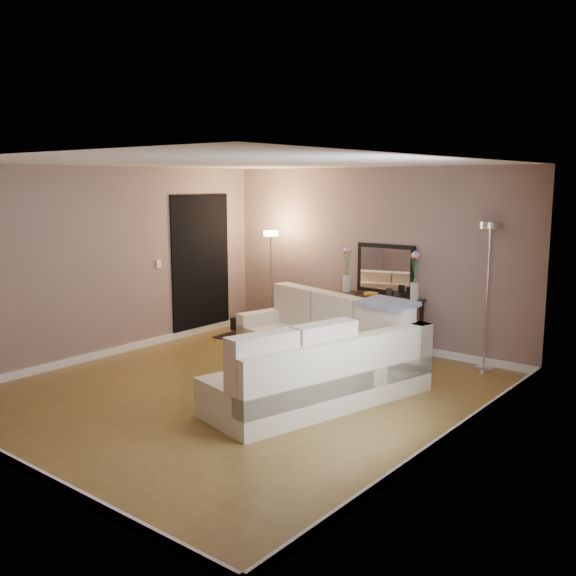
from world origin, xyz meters
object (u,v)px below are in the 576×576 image
Objects in this scene: floor_lamp_unlit at (488,266)px; floor_lamp_lit at (271,262)px; sectional_sofa at (319,354)px; console_table at (374,319)px.

floor_lamp_lit is at bearing -176.39° from floor_lamp_unlit.
floor_lamp_lit is 0.86× the size of floor_lamp_unlit.
floor_lamp_lit reaches higher than sectional_sofa.
sectional_sofa is at bearing -37.08° from floor_lamp_lit.
sectional_sofa is 2.69m from floor_lamp_lit.
sectional_sofa is 1.67× the size of floor_lamp_unlit.
floor_lamp_unlit is (1.65, -0.02, 0.90)m from console_table.
floor_lamp_lit is at bearing 142.92° from sectional_sofa.
floor_lamp_unlit is at bearing 3.61° from floor_lamp_lit.
floor_lamp_unlit reaches higher than sectional_sofa.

